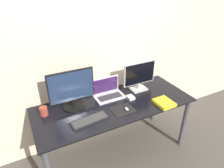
{
  "coord_description": "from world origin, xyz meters",
  "views": [
    {
      "loc": [
        -0.91,
        -1.34,
        2.08
      ],
      "look_at": [
        0.0,
        0.44,
        0.99
      ],
      "focal_mm": 32.0,
      "sensor_mm": 36.0,
      "label": 1
    }
  ],
  "objects_px": {
    "mug": "(44,111)",
    "mouse": "(127,109)",
    "keyboard": "(90,120)",
    "monitor_right": "(139,76)",
    "power_brick": "(131,97)",
    "laptop": "(108,92)",
    "monitor_left": "(72,90)",
    "book": "(164,103)"
  },
  "relations": [
    {
      "from": "monitor_left",
      "to": "laptop",
      "type": "bearing_deg",
      "value": 5.34
    },
    {
      "from": "mug",
      "to": "power_brick",
      "type": "xyz_separation_m",
      "value": [
        1.0,
        -0.14,
        -0.03
      ]
    },
    {
      "from": "monitor_left",
      "to": "book",
      "type": "bearing_deg",
      "value": -23.75
    },
    {
      "from": "monitor_left",
      "to": "mouse",
      "type": "height_order",
      "value": "monitor_left"
    },
    {
      "from": "monitor_left",
      "to": "keyboard",
      "type": "height_order",
      "value": "monitor_left"
    },
    {
      "from": "mug",
      "to": "power_brick",
      "type": "distance_m",
      "value": 1.01
    },
    {
      "from": "keyboard",
      "to": "mug",
      "type": "xyz_separation_m",
      "value": [
        -0.4,
        0.31,
        0.04
      ]
    },
    {
      "from": "monitor_left",
      "to": "mug",
      "type": "distance_m",
      "value": 0.37
    },
    {
      "from": "monitor_right",
      "to": "laptop",
      "type": "height_order",
      "value": "monitor_right"
    },
    {
      "from": "monitor_right",
      "to": "keyboard",
      "type": "bearing_deg",
      "value": -158.96
    },
    {
      "from": "power_brick",
      "to": "mug",
      "type": "bearing_deg",
      "value": 171.82
    },
    {
      "from": "power_brick",
      "to": "book",
      "type": "bearing_deg",
      "value": -44.73
    },
    {
      "from": "laptop",
      "to": "keyboard",
      "type": "xyz_separation_m",
      "value": [
        -0.38,
        -0.35,
        -0.05
      ]
    },
    {
      "from": "monitor_right",
      "to": "laptop",
      "type": "relative_size",
      "value": 1.23
    },
    {
      "from": "laptop",
      "to": "book",
      "type": "bearing_deg",
      "value": -42.79
    },
    {
      "from": "monitor_left",
      "to": "mouse",
      "type": "bearing_deg",
      "value": -32.99
    },
    {
      "from": "monitor_left",
      "to": "mouse",
      "type": "distance_m",
      "value": 0.64
    },
    {
      "from": "monitor_right",
      "to": "mouse",
      "type": "bearing_deg",
      "value": -138.82
    },
    {
      "from": "monitor_right",
      "to": "power_brick",
      "type": "xyz_separation_m",
      "value": [
        -0.21,
        -0.14,
        -0.19
      ]
    },
    {
      "from": "keyboard",
      "to": "mouse",
      "type": "bearing_deg",
      "value": -2.35
    },
    {
      "from": "mouse",
      "to": "keyboard",
      "type": "bearing_deg",
      "value": 177.65
    },
    {
      "from": "monitor_right",
      "to": "monitor_left",
      "type": "bearing_deg",
      "value": -179.99
    },
    {
      "from": "monitor_right",
      "to": "mug",
      "type": "distance_m",
      "value": 1.22
    },
    {
      "from": "keyboard",
      "to": "power_brick",
      "type": "bearing_deg",
      "value": 15.76
    },
    {
      "from": "monitor_right",
      "to": "mouse",
      "type": "xyz_separation_m",
      "value": [
        -0.38,
        -0.33,
        -0.18
      ]
    },
    {
      "from": "laptop",
      "to": "book",
      "type": "height_order",
      "value": "laptop"
    },
    {
      "from": "monitor_right",
      "to": "power_brick",
      "type": "distance_m",
      "value": 0.31
    },
    {
      "from": "monitor_right",
      "to": "mug",
      "type": "bearing_deg",
      "value": 179.89
    },
    {
      "from": "monitor_left",
      "to": "power_brick",
      "type": "relative_size",
      "value": 5.4
    },
    {
      "from": "laptop",
      "to": "keyboard",
      "type": "distance_m",
      "value": 0.52
    },
    {
      "from": "monitor_right",
      "to": "power_brick",
      "type": "relative_size",
      "value": 4.74
    },
    {
      "from": "laptop",
      "to": "mouse",
      "type": "height_order",
      "value": "laptop"
    },
    {
      "from": "mug",
      "to": "mouse",
      "type": "bearing_deg",
      "value": -21.73
    },
    {
      "from": "monitor_left",
      "to": "keyboard",
      "type": "relative_size",
      "value": 1.25
    },
    {
      "from": "laptop",
      "to": "mouse",
      "type": "distance_m",
      "value": 0.38
    },
    {
      "from": "power_brick",
      "to": "monitor_left",
      "type": "bearing_deg",
      "value": 168.19
    },
    {
      "from": "laptop",
      "to": "mouse",
      "type": "xyz_separation_m",
      "value": [
        0.05,
        -0.37,
        -0.04
      ]
    },
    {
      "from": "book",
      "to": "laptop",
      "type": "bearing_deg",
      "value": 137.21
    },
    {
      "from": "laptop",
      "to": "power_brick",
      "type": "bearing_deg",
      "value": -40.07
    },
    {
      "from": "mouse",
      "to": "power_brick",
      "type": "relative_size",
      "value": 0.62
    },
    {
      "from": "mug",
      "to": "keyboard",
      "type": "bearing_deg",
      "value": -38.2
    },
    {
      "from": "book",
      "to": "power_brick",
      "type": "height_order",
      "value": "book"
    }
  ]
}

